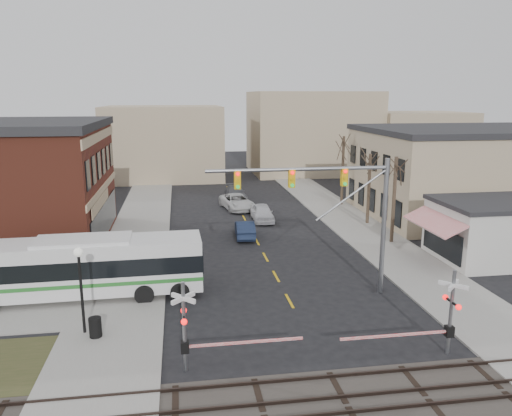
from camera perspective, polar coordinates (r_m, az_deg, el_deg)
The scene contains 22 objects.
ground at distance 27.19m, azimuth 4.78°, elevation -12.21°, with size 160.00×160.00×0.00m, color black.
sidewalk_west at distance 45.53m, azimuth -13.00°, elevation -2.08°, with size 5.00×60.00×0.12m, color gray.
sidewalk_east at distance 47.94m, azimuth 10.27°, elevation -1.20°, with size 5.00×60.00×0.12m, color gray.
ballast_strip at distance 20.49m, azimuth 10.38°, elevation -21.37°, with size 160.00×5.00×0.06m, color #332D28.
rail_tracks at distance 20.44m, azimuth 10.39°, elevation -21.16°, with size 160.00×3.91×0.14m.
tan_building at distance 52.56m, azimuth 23.48°, elevation 3.83°, with size 20.30×15.30×8.50m.
awning_shop at distance 39.03m, azimuth 25.72°, elevation -2.31°, with size 9.74×6.20×4.30m.
tree_east_a at distance 40.31m, azimuth 15.48°, elevation 0.90°, with size 0.28×0.28×6.75m.
tree_east_b at distance 45.89m, azimuth 12.77°, elevation 2.16°, with size 0.28×0.28×6.30m.
tree_east_c at distance 53.30m, azimuth 9.87°, elevation 4.22°, with size 0.28×0.28×7.20m.
transit_bus at distance 30.26m, azimuth -18.96°, elevation -6.34°, with size 13.30×3.20×3.41m.
traffic_signal_mast at distance 28.40m, azimuth 9.31°, elevation 1.02°, with size 10.38×0.30×8.00m.
rr_crossing_west at distance 21.63m, azimuth -7.03°, elevation -13.36°, with size 5.60×1.36×4.00m.
rr_crossing_east at distance 24.12m, azimuth 20.48°, elevation -11.27°, with size 5.60×1.36×4.00m.
street_lamp at distance 25.37m, azimuth -19.48°, elevation -6.97°, with size 0.44×0.44×4.33m.
trash_bin at distance 25.74m, azimuth -17.89°, elevation -12.84°, with size 0.60×0.60×0.97m, color black.
car_a at distance 46.40m, azimuth 0.71°, elevation -0.55°, with size 1.84×4.58×1.56m, color silver.
car_b at distance 41.10m, azimuth -1.29°, elevation -2.41°, with size 1.50×4.30×1.42m, color #18233C.
car_c at distance 51.18m, azimuth -2.19°, elevation 0.70°, with size 2.57×5.57×1.55m, color silver.
car_d at distance 56.30m, azimuth -2.38°, elevation 1.76°, with size 2.04×5.01×1.46m, color #47494D.
pedestrian_near at distance 30.99m, azimuth -12.23°, elevation -7.21°, with size 0.66×0.43×1.81m, color #524742.
pedestrian_far at distance 32.37m, azimuth -15.54°, elevation -6.64°, with size 0.82×0.64×1.70m, color #343259.
Camera 1 is at (-5.94, -23.93, 11.46)m, focal length 35.00 mm.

